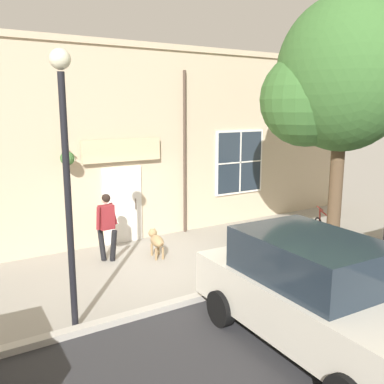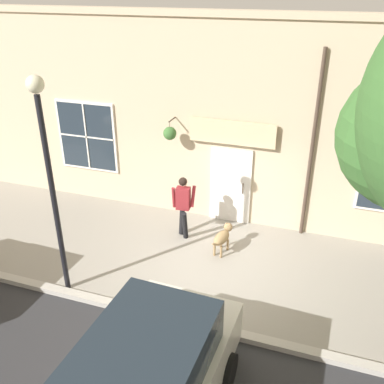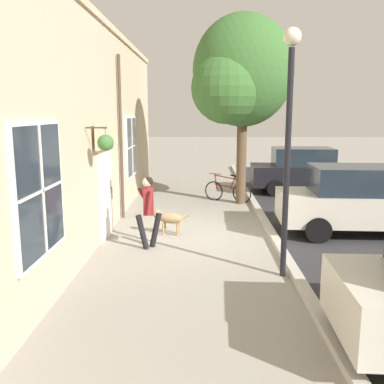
% 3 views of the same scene
% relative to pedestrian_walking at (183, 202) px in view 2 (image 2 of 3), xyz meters
% --- Properties ---
extents(ground_plane, '(90.00, 90.00, 0.00)m').
position_rel_pedestrian_walking_xyz_m(ground_plane, '(1.00, 0.96, -1.00)').
color(ground_plane, gray).
extents(storefront_facade, '(0.95, 18.00, 5.36)m').
position_rel_pedestrian_walking_xyz_m(storefront_facade, '(-1.34, 0.96, 1.68)').
color(storefront_facade, '#C6B293').
rests_on(storefront_facade, ground_plane).
extents(pedestrian_walking, '(0.59, 0.55, 1.67)m').
position_rel_pedestrian_walking_xyz_m(pedestrian_walking, '(0.00, 0.00, 0.00)').
color(pedestrian_walking, black).
rests_on(pedestrian_walking, ground_plane).
extents(dog_on_leash, '(1.02, 0.40, 0.66)m').
position_rel_pedestrian_walking_xyz_m(dog_on_leash, '(0.36, 1.14, -0.57)').
color(dog_on_leash, '#997A51').
rests_on(dog_on_leash, ground_plane).
extents(street_lamp, '(0.32, 0.32, 4.53)m').
position_rel_pedestrian_walking_xyz_m(street_lamp, '(2.77, -1.66, 1.99)').
color(street_lamp, black).
rests_on(street_lamp, ground_plane).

